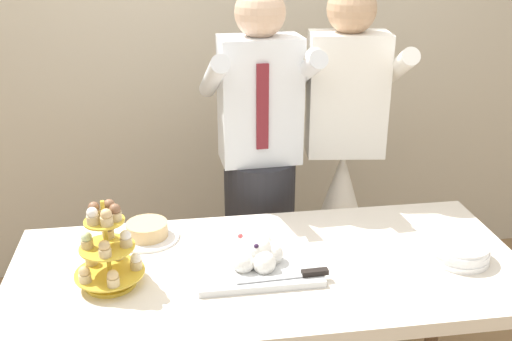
# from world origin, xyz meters

# --- Properties ---
(rear_wall) EXTENTS (5.20, 0.10, 2.90)m
(rear_wall) POSITION_xyz_m (0.00, 1.40, 1.45)
(rear_wall) COLOR beige
(rear_wall) RESTS_ON ground_plane
(dessert_table) EXTENTS (1.80, 0.80, 0.78)m
(dessert_table) POSITION_xyz_m (0.00, 0.00, 0.70)
(dessert_table) COLOR silver
(dessert_table) RESTS_ON ground_plane
(cupcake_stand) EXTENTS (0.23, 0.23, 0.31)m
(cupcake_stand) POSITION_xyz_m (-0.54, -0.04, 0.90)
(cupcake_stand) COLOR gold
(cupcake_stand) RESTS_ON dessert_table
(main_cake_tray) EXTENTS (0.44, 0.31, 0.12)m
(main_cake_tray) POSITION_xyz_m (-0.04, -0.01, 0.81)
(main_cake_tray) COLOR silver
(main_cake_tray) RESTS_ON dessert_table
(plate_stack) EXTENTS (0.21, 0.21, 0.07)m
(plate_stack) POSITION_xyz_m (0.68, -0.06, 0.81)
(plate_stack) COLOR white
(plate_stack) RESTS_ON dessert_table
(round_cake) EXTENTS (0.24, 0.24, 0.07)m
(round_cake) POSITION_xyz_m (-0.42, 0.26, 0.80)
(round_cake) COLOR white
(round_cake) RESTS_ON dessert_table
(person_groom) EXTENTS (0.48, 0.51, 1.66)m
(person_groom) POSITION_xyz_m (0.07, 0.65, 0.75)
(person_groom) COLOR #232328
(person_groom) RESTS_ON ground_plane
(person_bride) EXTENTS (0.56, 0.56, 1.66)m
(person_bride) POSITION_xyz_m (0.46, 0.69, 0.58)
(person_bride) COLOR white
(person_bride) RESTS_ON ground_plane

